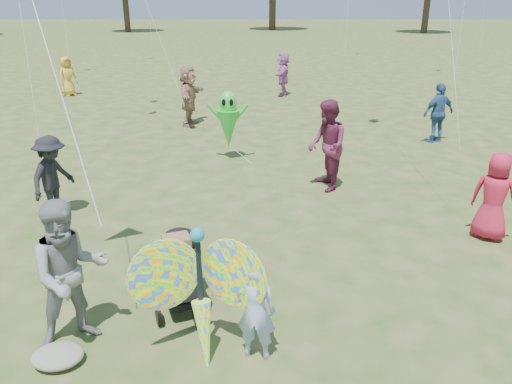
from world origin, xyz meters
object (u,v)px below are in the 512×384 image
adult_man (70,274)px  crowd_c (438,113)px  crowd_g (67,76)px  crowd_a (495,196)px  alien_kite (228,122)px  butterfly_kite (201,294)px  crowd_e (327,146)px  child_girl (256,311)px  jogging_stroller (179,266)px  crowd_j (283,74)px  crowd_d (189,96)px  crowd_b (53,177)px

adult_man → crowd_c: adult_man is taller
crowd_g → crowd_a: bearing=-96.6°
alien_kite → butterfly_kite: bearing=-89.8°
alien_kite → crowd_e: bearing=-43.3°
crowd_c → butterfly_kite: (-5.76, -8.97, -0.00)m
child_girl → jogging_stroller: 1.42m
child_girl → crowd_j: (1.20, 16.02, 0.26)m
crowd_c → alien_kite: size_ratio=0.96×
crowd_d → alien_kite: (1.41, -3.62, 0.04)m
crowd_d → butterfly_kite: size_ratio=1.02×
crowd_a → crowd_j: bearing=-39.9°
crowd_d → crowd_g: (-5.57, 5.00, -0.15)m
jogging_stroller → alien_kite: bearing=67.0°
crowd_j → alien_kite: (-1.85, -8.61, 0.10)m
child_girl → crowd_d: crowd_d is taller
jogging_stroller → crowd_a: bearing=1.9°
adult_man → crowd_e: bearing=22.8°
jogging_stroller → child_girl: bearing=-64.9°
crowd_j → alien_kite: bearing=-4.4°
crowd_j → jogging_stroller: (-2.21, -15.01, -0.26)m
child_girl → crowd_j: size_ratio=0.71×
crowd_e → jogging_stroller: bearing=-37.5°
crowd_b → crowd_e: crowd_e is taller
crowd_b → jogging_stroller: bearing=-117.8°
crowd_e → crowd_d: bearing=-155.1°
crowd_g → child_girl: bearing=-113.0°
crowd_a → crowd_e: bearing=-5.2°
crowd_j → alien_kite: crowd_j is taller
adult_man → crowd_g: adult_man is taller
crowd_d → crowd_g: 7.49m
crowd_a → crowd_b: size_ratio=0.98×
crowd_e → butterfly_kite: crowd_e is taller
crowd_d → crowd_g: size_ratio=1.20×
crowd_d → crowd_c: bearing=-95.8°
crowd_g → jogging_stroller: crowd_g is taller
crowd_a → crowd_e: crowd_e is taller
crowd_d → alien_kite: 3.89m
alien_kite → crowd_g: bearing=129.0°
adult_man → jogging_stroller: 1.38m
crowd_a → adult_man: bearing=61.5°
child_girl → crowd_c: 10.36m
adult_man → jogging_stroller: bearing=0.3°
jogging_stroller → butterfly_kite: 1.09m
adult_man → crowd_j: bearing=46.7°
child_girl → jogging_stroller: (-1.00, 1.01, -0.00)m
crowd_a → alien_kite: alien_kite is taller
crowd_d → crowd_a: bearing=-132.8°
crowd_d → crowd_b: bearing=176.5°
adult_man → crowd_e: 6.25m
butterfly_kite → alien_kite: size_ratio=1.05×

